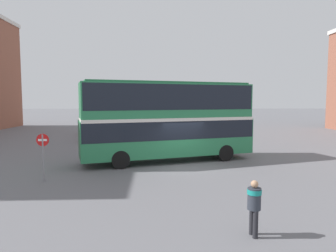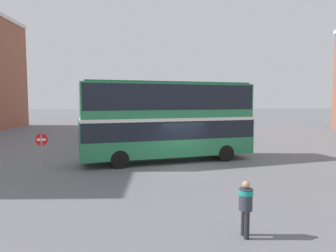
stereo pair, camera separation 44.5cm
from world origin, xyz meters
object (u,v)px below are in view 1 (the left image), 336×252
at_px(parked_car_kerb_far, 99,127).
at_px(double_decker_bus, 168,116).
at_px(no_entry_sign, 43,150).
at_px(pedestrian_foreground, 254,202).
at_px(parked_car_kerb_near, 103,132).

bearing_deg(parked_car_kerb_far, double_decker_bus, 113.59).
xyz_separation_m(parked_car_kerb_far, no_entry_sign, (0.99, -19.82, 0.70)).
distance_m(parked_car_kerb_far, no_entry_sign, 19.86).
relative_size(pedestrian_foreground, no_entry_sign, 0.71).
bearing_deg(parked_car_kerb_near, pedestrian_foreground, -82.00).
bearing_deg(pedestrian_foreground, parked_car_kerb_near, -75.23).
bearing_deg(parked_car_kerb_near, double_decker_bus, -72.43).
bearing_deg(pedestrian_foreground, parked_car_kerb_far, -76.59).
bearing_deg(pedestrian_foreground, no_entry_sign, -42.81).
height_order(double_decker_bus, parked_car_kerb_near, double_decker_bus).
xyz_separation_m(double_decker_bus, parked_car_kerb_near, (-5.70, 9.86, -2.00)).
distance_m(double_decker_bus, no_entry_sign, 7.67).
bearing_deg(parked_car_kerb_near, parked_car_kerb_far, 91.34).
xyz_separation_m(parked_car_kerb_near, parked_car_kerb_far, (-1.33, 5.43, -0.01)).
xyz_separation_m(pedestrian_foreground, parked_car_kerb_far, (-8.95, 25.85, -0.17)).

